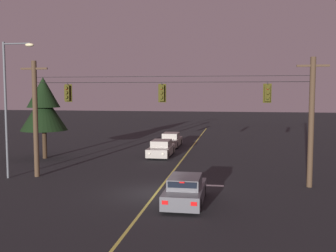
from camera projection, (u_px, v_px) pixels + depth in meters
ground_plane at (156, 193)px, 21.50m from camera, size 180.00×180.00×0.00m
lane_centre_stripe at (179, 164)px, 30.28m from camera, size 0.14×60.00×0.01m
stop_bar_paint at (195, 185)px, 23.48m from camera, size 3.40×0.36×0.01m
signal_span_assembly at (165, 118)px, 24.05m from camera, size 18.85×0.32×7.51m
traffic_light_leftmost at (67, 93)px, 24.94m from camera, size 0.48×0.41×1.22m
traffic_light_left_inner at (162, 93)px, 23.93m from camera, size 0.48×0.41×1.22m
traffic_light_centre at (267, 93)px, 22.89m from camera, size 0.48×0.41×1.22m
car_waiting_near_lane at (185, 191)px, 19.54m from camera, size 1.80×4.33×1.39m
car_oncoming_lead at (161, 149)px, 33.84m from camera, size 1.80×4.42×1.39m
car_oncoming_trailing at (171, 140)px, 39.86m from camera, size 1.80×4.42×1.39m
street_lamp_corner at (10, 98)px, 24.87m from camera, size 2.11×0.30×8.64m
tree_verge_near at (44, 106)px, 32.50m from camera, size 3.82×3.82×6.74m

